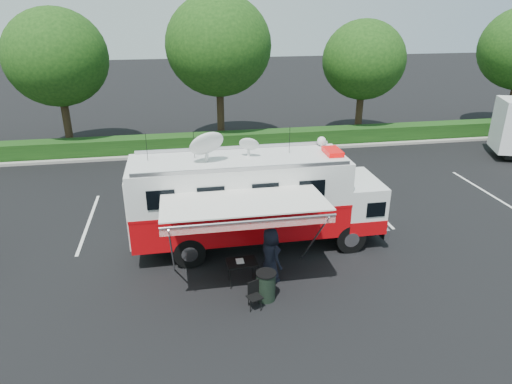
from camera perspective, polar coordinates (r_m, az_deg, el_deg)
The scene contains 9 objects.
ground_plane at distance 17.04m, azimuth 0.29°, elevation -6.55°, with size 120.00×120.00×0.00m, color black.
back_border at distance 27.98m, azimuth -2.20°, elevation 15.92°, with size 60.00×6.14×8.87m.
stall_lines at distance 19.61m, azimuth -2.71°, elevation -2.42°, with size 24.12×5.50×0.01m.
command_truck at distance 16.20m, azimuth 0.04°, elevation -0.86°, with size 8.99×2.47×4.32m.
awning at distance 13.39m, azimuth -1.44°, elevation -1.81°, with size 4.91×2.54×2.96m.
person at distance 15.03m, azimuth 1.77°, elevation -10.97°, with size 0.91×0.59×1.85m, color black.
folding_table at distance 14.47m, azimuth -1.80°, elevation -8.87°, with size 0.98×0.71×0.81m.
folding_chair at distance 13.63m, azimuth -0.24°, elevation -12.46°, with size 0.51×0.54×0.83m.
trash_bin at distance 13.95m, azimuth 1.26°, elevation -11.63°, with size 0.62×0.62×0.92m.
Camera 1 is at (-2.67, -14.61, 8.36)m, focal length 32.00 mm.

